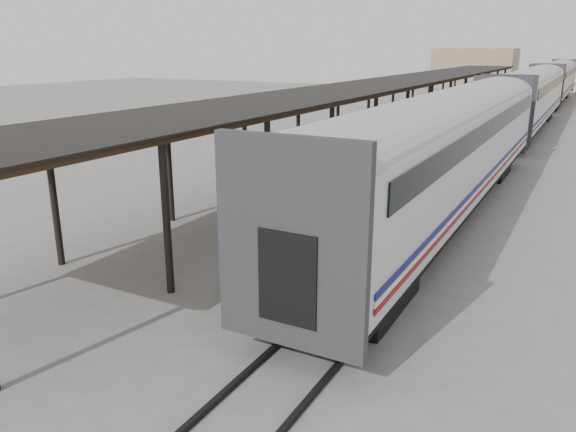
% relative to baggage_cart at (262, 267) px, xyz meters
% --- Properties ---
extents(ground, '(160.00, 160.00, 0.00)m').
position_rel_baggage_cart_xyz_m(ground, '(-0.69, 0.78, -0.65)').
color(ground, slate).
rests_on(ground, ground).
extents(train, '(3.45, 76.01, 4.01)m').
position_rel_baggage_cart_xyz_m(train, '(2.50, 34.58, 2.04)').
color(train, silver).
rests_on(train, ground).
extents(canopy, '(4.90, 64.30, 4.15)m').
position_rel_baggage_cart_xyz_m(canopy, '(-4.09, 24.78, 3.36)').
color(canopy, '#422B19').
rests_on(canopy, ground).
extents(rails, '(1.54, 150.00, 0.12)m').
position_rel_baggage_cart_xyz_m(rails, '(2.51, 34.78, -0.59)').
color(rails, black).
rests_on(rails, ground).
extents(building_left, '(12.00, 8.00, 6.00)m').
position_rel_baggage_cart_xyz_m(building_left, '(-10.69, 82.78, 2.35)').
color(building_left, tan).
rests_on(building_left, ground).
extents(baggage_cart, '(1.79, 2.63, 0.86)m').
position_rel_baggage_cart_xyz_m(baggage_cart, '(0.00, 0.00, 0.00)').
color(baggage_cart, brown).
rests_on(baggage_cart, ground).
extents(suitcase_stack, '(1.24, 1.27, 0.44)m').
position_rel_baggage_cart_xyz_m(suitcase_stack, '(-0.22, 0.31, 0.39)').
color(suitcase_stack, '#373739').
rests_on(suitcase_stack, baggage_cart).
extents(luggage_tug, '(1.29, 1.59, 1.22)m').
position_rel_baggage_cart_xyz_m(luggage_tug, '(-3.97, 19.83, -0.09)').
color(luggage_tug, maroon).
rests_on(luggage_tug, ground).
extents(porter, '(0.54, 0.74, 1.90)m').
position_rel_baggage_cart_xyz_m(porter, '(0.25, -0.65, 1.16)').
color(porter, navy).
rests_on(porter, baggage_cart).
extents(pedestrian, '(1.18, 0.81, 1.85)m').
position_rel_baggage_cart_xyz_m(pedestrian, '(-2.39, 16.45, 0.28)').
color(pedestrian, black).
rests_on(pedestrian, ground).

